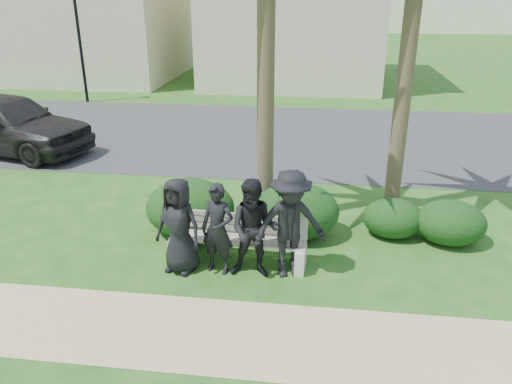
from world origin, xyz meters
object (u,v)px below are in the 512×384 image
Objects in this scene: park_bench at (238,243)px; man_b at (218,229)px; man_a at (179,226)px; street_lamp at (78,26)px; man_c at (254,229)px; man_d at (290,224)px; car_a at (7,123)px.

man_b is at bearing -127.27° from park_bench.
man_a is 0.63m from man_b.
man_c is (8.50, -12.23, -2.11)m from street_lamp.
street_lamp is at bearing 124.77° from man_c.
street_lamp is 2.79× the size of man_b.
car_a is at bearing 128.09° from man_d.
street_lamp is 14.67m from man_b.
park_bench is 1.44× the size of man_a.
man_a is (7.27, -12.21, -2.13)m from street_lamp.
street_lamp is at bearing 137.43° from man_b.
man_c is at bearing -55.21° from street_lamp.
car_a is at bearing 155.40° from man_a.
man_c is 0.92× the size of man_d.
street_lamp is 14.62m from park_bench.
street_lamp is 6.98m from car_a.
man_b is at bearing 19.88° from man_a.
man_a is 0.97× the size of man_c.
man_b is 0.93× the size of man_c.
street_lamp is at bearing 127.74° from park_bench.
man_d reaches higher than man_a.
man_b is at bearing -57.03° from street_lamp.
man_d is at bearing -14.23° from park_bench.
park_bench is at bearing -111.75° from car_a.
street_lamp is 2.37× the size of man_d.
park_bench is at bearing -55.44° from street_lamp.
car_a is at bearing 143.87° from man_c.
park_bench is at bearing 144.45° from man_d.
man_d reaches higher than man_b.
man_b is at bearing 174.36° from man_c.
man_b is at bearing -114.38° from car_a.
car_a reaches higher than man_b.
car_a is (-7.11, 5.57, 0.07)m from man_b.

